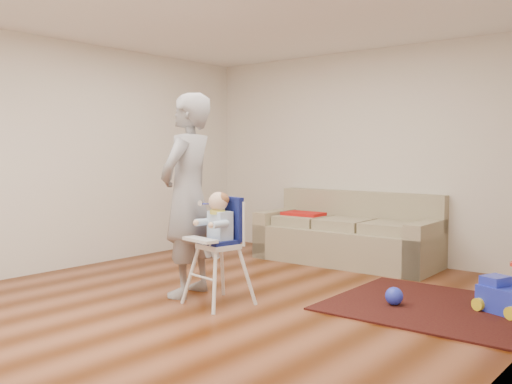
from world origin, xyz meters
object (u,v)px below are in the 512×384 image
Objects in this scene: sofa at (346,228)px; side_table at (289,234)px; ride_on_toy at (506,286)px; adult at (188,195)px; toy_ball at (394,296)px; high_chair at (219,250)px.

side_table is (-1.03, 0.20, -0.20)m from sofa.
ride_on_toy is 2.97m from adult.
adult is (-1.74, -0.87, 0.88)m from toy_ball.
side_table is at bearing 167.41° from sofa.
high_chair is (-1.28, -0.93, 0.40)m from toy_ball.
adult reaches higher than ride_on_toy.
toy_ball is 0.08× the size of adult.
ride_on_toy is 0.44× the size of high_chair.
ride_on_toy is at bearing 100.42° from adult.
sofa is 2.47m from adult.
sofa is 2.51m from ride_on_toy.
sofa is 4.79× the size of side_table.
sofa is 4.99× the size of ride_on_toy.
adult is at bearing -153.40° from toy_ball.
side_table is 0.25× the size of adult.
ride_on_toy is 2.51m from high_chair.
adult reaches higher than sofa.
ride_on_toy is at bearing 23.71° from toy_ball.
ride_on_toy is (2.22, -1.14, -0.19)m from sofa.
toy_ball is 1.64m from high_chair.
toy_ball is 0.16× the size of high_chair.
toy_ball is (-0.85, -0.37, -0.15)m from ride_on_toy.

